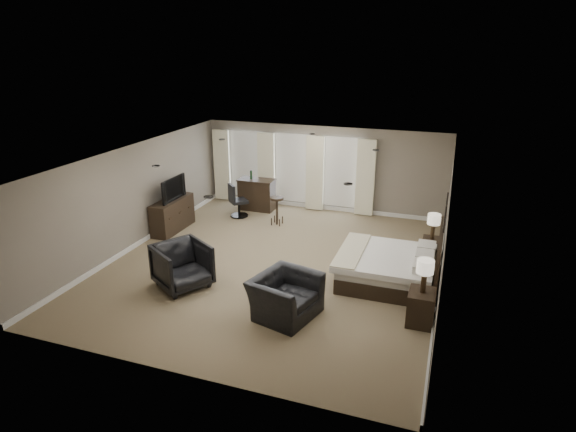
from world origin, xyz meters
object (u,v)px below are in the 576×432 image
(bed, at_px, (386,254))
(dresser, at_px, (173,215))
(armchair_far, at_px, (182,264))
(bar_stool_right, at_px, (277,211))
(nightstand_near, at_px, (421,307))
(bar_stool_left, at_px, (252,195))
(lamp_far, at_px, (433,227))
(armchair_near, at_px, (285,290))
(lamp_near, at_px, (424,276))
(desk_chair, at_px, (239,200))
(nightstand_far, at_px, (431,250))
(bar_counter, at_px, (257,194))
(tv, at_px, (171,197))

(bed, bearing_deg, dresser, 169.19)
(armchair_far, bearing_deg, bar_stool_right, 23.56)
(bed, relative_size, dresser, 1.35)
(nightstand_near, relative_size, dresser, 0.42)
(bar_stool_left, distance_m, bar_stool_right, 1.72)
(bar_stool_right, bearing_deg, lamp_far, -13.73)
(nightstand_near, relative_size, armchair_near, 0.52)
(lamp_near, relative_size, lamp_far, 1.04)
(armchair_far, xyz_separation_m, desk_chair, (-0.70, 4.40, -0.02))
(nightstand_far, xyz_separation_m, bar_counter, (-5.38, 2.10, 0.21))
(bed, xyz_separation_m, armchair_near, (-1.59, -2.01, -0.12))
(bar_stool_left, bearing_deg, lamp_near, -42.51)
(lamp_far, bearing_deg, desk_chair, 166.93)
(desk_chair, bearing_deg, lamp_far, -148.31)
(dresser, bearing_deg, armchair_near, -35.44)
(tv, height_order, desk_chair, tv)
(armchair_far, xyz_separation_m, bar_stool_left, (-0.65, 5.32, -0.14))
(bed, relative_size, armchair_far, 1.95)
(nightstand_near, bearing_deg, lamp_near, 0.00)
(armchair_near, bearing_deg, nightstand_near, -62.06)
(dresser, height_order, bar_stool_right, dresser)
(nightstand_far, distance_m, dresser, 6.93)
(nightstand_far, bearing_deg, lamp_near, -90.00)
(bar_stool_left, bearing_deg, bed, -38.02)
(bed, bearing_deg, lamp_far, 58.46)
(tv, bearing_deg, lamp_near, -110.60)
(lamp_far, relative_size, bar_stool_right, 0.76)
(bar_stool_right, bearing_deg, armchair_far, -98.29)
(lamp_near, bearing_deg, nightstand_near, 0.00)
(lamp_far, height_order, bar_stool_left, lamp_far)
(dresser, bearing_deg, nightstand_near, -20.60)
(bar_stool_right, relative_size, desk_chair, 0.80)
(nightstand_near, height_order, armchair_near, armchair_near)
(bar_stool_left, bearing_deg, desk_chair, -93.08)
(bed, height_order, dresser, bed)
(lamp_far, distance_m, desk_chair, 5.80)
(lamp_near, relative_size, bar_stool_right, 0.79)
(nightstand_near, relative_size, bar_counter, 0.57)
(bar_stool_left, bearing_deg, dresser, -117.77)
(bed, relative_size, lamp_near, 3.20)
(nightstand_far, relative_size, lamp_far, 0.90)
(bar_counter, bearing_deg, armchair_near, -62.41)
(nightstand_near, bearing_deg, bar_stool_left, 137.49)
(dresser, bearing_deg, nightstand_far, 2.47)
(dresser, distance_m, tv, 0.52)
(dresser, relative_size, desk_chair, 1.50)
(lamp_near, distance_m, bar_counter, 7.36)
(armchair_far, bearing_deg, nightstand_far, -26.06)
(desk_chair, bearing_deg, armchair_far, 143.84)
(dresser, height_order, bar_counter, bar_counter)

